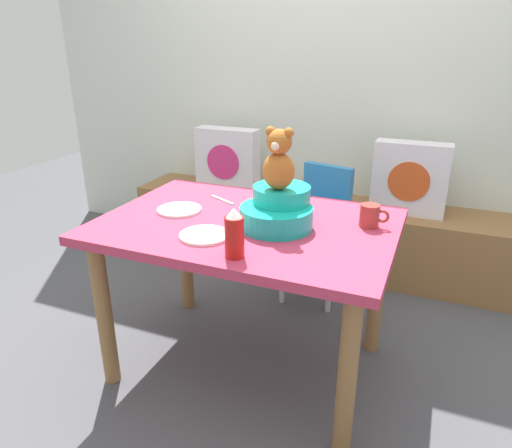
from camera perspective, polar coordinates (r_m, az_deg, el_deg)
The scene contains 15 objects.
ground_plane at distance 2.34m, azimuth -0.97°, elevation -16.75°, with size 8.00×8.00×0.00m, color #4C4C51.
back_wall at distance 3.22m, azimuth 9.74°, elevation 18.67°, with size 4.40×0.10×2.60m, color silver.
window_bench at distance 3.20m, azimuth 7.42°, elevation -0.98°, with size 2.60×0.44×0.46m, color olive.
pillow_floral_left at distance 3.26m, azimuth -3.56°, elevation 7.91°, with size 0.44×0.15×0.44m.
pillow_floral_right at distance 2.95m, azimuth 18.50°, elevation 5.35°, with size 0.44×0.15×0.44m.
book_stack at distance 3.14m, azimuth 6.01°, elevation 3.57°, with size 0.20×0.14×0.05m, color #B0B8AF.
dining_table at distance 2.01m, azimuth -1.09°, elevation -2.54°, with size 1.24×0.87×0.74m.
highchair at distance 2.68m, azimuth 7.42°, elevation 1.09°, with size 0.40×0.50×0.79m.
infant_seat_teal at distance 1.90m, azimuth 2.74°, elevation 1.80°, with size 0.30×0.33×0.16m.
teddy_bear at distance 1.84m, azimuth 2.85°, elevation 7.86°, with size 0.13×0.12×0.25m.
ketchup_bottle at distance 1.62m, azimuth -2.70°, elevation -1.26°, with size 0.07×0.07×0.18m.
coffee_mug at distance 1.95m, azimuth 13.95°, elevation 1.01°, with size 0.12×0.08×0.09m.
dinner_plate_near at distance 2.12m, azimuth -9.40°, elevation 1.80°, with size 0.20×0.20×0.01m, color white.
dinner_plate_far at distance 1.82m, azimuth -6.38°, elevation -1.40°, with size 0.20×0.20×0.01m, color white.
table_fork at distance 2.23m, azimuth -4.21°, elevation 3.01°, with size 0.02×0.17×0.01m, color silver.
Camera 1 is at (0.73, -1.68, 1.46)m, focal length 32.33 mm.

